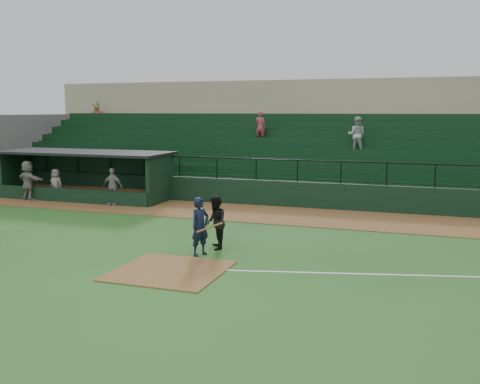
% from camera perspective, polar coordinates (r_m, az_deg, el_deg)
% --- Properties ---
extents(ground, '(90.00, 90.00, 0.00)m').
position_cam_1_polar(ground, '(16.50, -5.77, -7.26)').
color(ground, '#24581C').
rests_on(ground, ground).
extents(warning_track, '(40.00, 4.00, 0.03)m').
position_cam_1_polar(warning_track, '(23.79, 2.38, -2.29)').
color(warning_track, brown).
rests_on(warning_track, ground).
extents(home_plate_dirt, '(3.00, 3.00, 0.03)m').
position_cam_1_polar(home_plate_dirt, '(15.63, -7.33, -8.12)').
color(home_plate_dirt, brown).
rests_on(home_plate_dirt, ground).
extents(foul_line, '(17.49, 4.44, 0.01)m').
position_cam_1_polar(foul_line, '(16.25, 23.08, -8.14)').
color(foul_line, white).
rests_on(foul_line, ground).
extents(stadium_structure, '(38.00, 13.08, 6.40)m').
position_cam_1_polar(stadium_structure, '(31.64, 6.86, 4.52)').
color(stadium_structure, black).
rests_on(stadium_structure, ground).
extents(dugout, '(8.90, 3.20, 2.42)m').
position_cam_1_polar(dugout, '(29.24, -15.30, 2.05)').
color(dugout, black).
rests_on(dugout, ground).
extents(batter_at_plate, '(1.14, 0.79, 1.82)m').
position_cam_1_polar(batter_at_plate, '(16.98, -4.17, -3.61)').
color(batter_at_plate, black).
rests_on(batter_at_plate, ground).
extents(umpire, '(0.96, 1.05, 1.74)m').
position_cam_1_polar(umpire, '(17.73, -2.58, -3.21)').
color(umpire, black).
rests_on(umpire, ground).
extents(dugout_player_a, '(1.04, 0.45, 1.77)m').
position_cam_1_polar(dugout_player_a, '(26.47, -13.16, 0.56)').
color(dugout_player_a, gray).
rests_on(dugout_player_a, warning_track).
extents(dugout_player_b, '(0.83, 0.61, 1.57)m').
position_cam_1_polar(dugout_player_b, '(28.76, -18.60, 0.76)').
color(dugout_player_b, gray).
rests_on(dugout_player_b, warning_track).
extents(dugout_player_c, '(1.93, 1.09, 1.98)m').
position_cam_1_polar(dugout_player_c, '(29.20, -21.22, 1.14)').
color(dugout_player_c, gray).
rests_on(dugout_player_c, warning_track).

